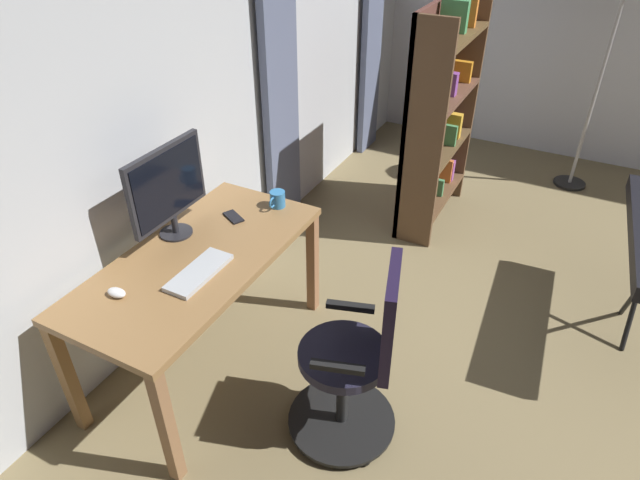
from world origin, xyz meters
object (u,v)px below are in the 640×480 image
(computer_mouse, at_px, (117,293))
(cell_phone_face_up, at_px, (233,217))
(office_chair, at_px, (357,363))
(bookshelf, at_px, (435,118))
(computer_monitor, at_px, (168,187))
(mug_tea, at_px, (277,199))
(computer_keyboard, at_px, (199,272))
(desk, at_px, (199,271))

(computer_mouse, distance_m, cell_phone_face_up, 0.83)
(office_chair, bearing_deg, bookshelf, -7.59)
(computer_monitor, distance_m, bookshelf, 2.23)
(computer_mouse, distance_m, mug_tea, 1.08)
(office_chair, distance_m, computer_mouse, 1.19)
(computer_keyboard, height_order, bookshelf, bookshelf)
(desk, relative_size, mug_tea, 10.72)
(desk, bearing_deg, computer_mouse, -17.31)
(office_chair, distance_m, mug_tea, 1.12)
(desk, bearing_deg, mug_tea, 169.87)
(desk, xyz_separation_m, bookshelf, (-2.18, 0.58, 0.19))
(cell_phone_face_up, bearing_deg, computer_mouse, 21.47)
(mug_tea, bearing_deg, computer_monitor, -34.32)
(office_chair, relative_size, cell_phone_face_up, 7.22)
(office_chair, height_order, computer_mouse, office_chair)
(desk, xyz_separation_m, mug_tea, (-0.63, 0.11, 0.15))
(cell_phone_face_up, bearing_deg, computer_keyboard, 44.17)
(office_chair, relative_size, bookshelf, 0.61)
(bookshelf, bearing_deg, computer_keyboard, -11.59)
(computer_monitor, xyz_separation_m, computer_mouse, (0.55, 0.10, -0.27))
(desk, xyz_separation_m, computer_keyboard, (0.12, 0.11, 0.11))
(desk, bearing_deg, computer_keyboard, 43.04)
(cell_phone_face_up, bearing_deg, mug_tea, 172.09)
(computer_monitor, bearing_deg, mug_tea, 145.68)
(computer_monitor, bearing_deg, office_chair, 82.15)
(computer_monitor, bearing_deg, bookshelf, 158.45)
(computer_monitor, xyz_separation_m, bookshelf, (-2.06, 0.82, -0.20))
(bookshelf, bearing_deg, computer_mouse, -15.28)
(computer_keyboard, height_order, mug_tea, mug_tea)
(desk, relative_size, cell_phone_face_up, 10.14)
(desk, xyz_separation_m, computer_mouse, (0.43, -0.13, 0.11))
(office_chair, height_order, computer_monitor, computer_monitor)
(desk, relative_size, computer_keyboard, 3.84)
(office_chair, xyz_separation_m, cell_phone_face_up, (-0.45, -1.00, 0.29))
(computer_keyboard, bearing_deg, mug_tea, 179.72)
(cell_phone_face_up, relative_size, mug_tea, 1.06)
(computer_mouse, xyz_separation_m, mug_tea, (-1.05, 0.25, 0.03))
(computer_keyboard, xyz_separation_m, bookshelf, (-2.30, 0.47, 0.08))
(computer_keyboard, bearing_deg, bookshelf, 168.41)
(computer_monitor, relative_size, computer_mouse, 5.44)
(desk, height_order, cell_phone_face_up, cell_phone_face_up)
(mug_tea, xyz_separation_m, bookshelf, (-1.56, 0.47, 0.05))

